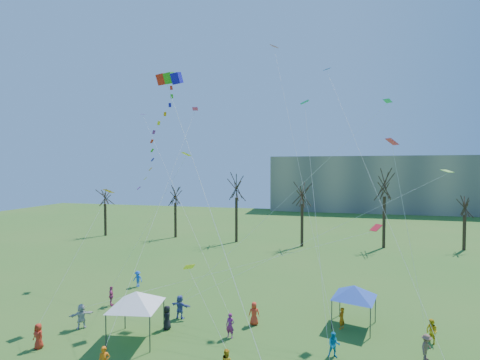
% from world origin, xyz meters
% --- Properties ---
extents(distant_building, '(60.00, 14.00, 15.00)m').
position_xyz_m(distant_building, '(22.00, 82.00, 7.50)').
color(distant_building, gray).
rests_on(distant_building, ground).
extents(bare_tree_row, '(71.41, 8.85, 11.90)m').
position_xyz_m(bare_tree_row, '(4.85, 36.08, 7.47)').
color(bare_tree_row, black).
rests_on(bare_tree_row, ground).
extents(big_box_kite, '(5.36, 4.94, 19.59)m').
position_xyz_m(big_box_kite, '(-5.79, 5.25, 13.79)').
color(big_box_kite, red).
rests_on(big_box_kite, ground).
extents(canopy_tent_white, '(4.43, 4.43, 3.36)m').
position_xyz_m(canopy_tent_white, '(-7.07, 4.08, 2.85)').
color(canopy_tent_white, '#3F3F44').
rests_on(canopy_tent_white, ground).
extents(canopy_tent_blue, '(3.93, 3.93, 3.06)m').
position_xyz_m(canopy_tent_blue, '(7.65, 9.64, 2.59)').
color(canopy_tent_blue, '#3F3F44').
rests_on(canopy_tent_blue, ground).
extents(festival_crowd, '(26.11, 14.09, 1.82)m').
position_xyz_m(festival_crowd, '(-1.74, 5.63, 0.84)').
color(festival_crowd, red).
rests_on(festival_crowd, ground).
extents(small_kites_aloft, '(30.06, 17.53, 32.29)m').
position_xyz_m(small_kites_aloft, '(0.56, 10.80, 13.16)').
color(small_kites_aloft, orange).
rests_on(small_kites_aloft, ground).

